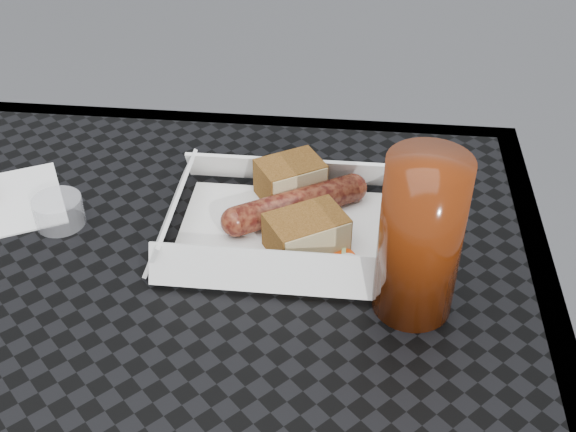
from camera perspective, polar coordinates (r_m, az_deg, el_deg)
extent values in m
cube|color=black|center=(0.65, -14.29, -10.08)|extent=(0.80, 0.80, 0.01)
cube|color=black|center=(0.94, -7.19, 7.00)|extent=(0.80, 0.03, 0.03)
cube|color=black|center=(0.65, 21.22, -12.77)|extent=(0.03, 0.80, 0.03)
cylinder|color=black|center=(1.13, 11.78, -11.18)|extent=(0.03, 0.03, 0.73)
cube|color=white|center=(0.73, 0.08, -1.28)|extent=(0.22, 0.15, 0.00)
cylinder|color=maroon|center=(0.74, 0.64, 0.94)|extent=(0.13, 0.10, 0.03)
sphere|color=maroon|center=(0.76, 5.13, 2.24)|extent=(0.03, 0.03, 0.03)
sphere|color=maroon|center=(0.71, -4.16, -0.44)|extent=(0.03, 0.03, 0.03)
cube|color=brown|center=(0.76, 0.17, 2.95)|extent=(0.08, 0.07, 0.04)
cube|color=brown|center=(0.69, 1.46, -1.33)|extent=(0.09, 0.08, 0.04)
cylinder|color=#DF4209|center=(0.69, 4.87, -3.87)|extent=(0.02, 0.02, 0.00)
torus|color=white|center=(0.68, 5.53, -4.21)|extent=(0.02, 0.02, 0.00)
cube|color=#B2D17F|center=(0.69, 5.79, -3.80)|extent=(0.02, 0.02, 0.00)
cube|color=white|center=(0.83, -21.58, 0.95)|extent=(0.16, 0.16, 0.00)
cylinder|color=silver|center=(0.77, -17.66, 0.35)|extent=(0.05, 0.05, 0.03)
cylinder|color=#531C07|center=(0.61, 10.40, -1.74)|extent=(0.07, 0.07, 0.15)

